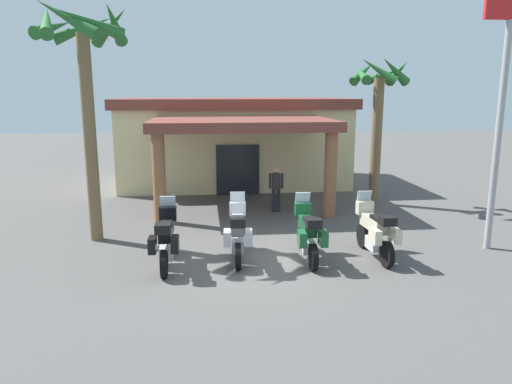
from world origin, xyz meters
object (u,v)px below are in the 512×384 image
object	(u,v)px
palm_tree_near_portico	(378,101)
motel_building	(234,140)
motorcycle_black	(166,239)
palm_tree_roadside	(84,63)
pedestrian	(276,186)
motorcycle_silver	(238,233)
motorcycle_cream	(375,231)
motorcycle_green	(308,234)
roadside_sign	(505,72)

from	to	relation	value
palm_tree_near_portico	motel_building	bearing A→B (deg)	138.23
motorcycle_black	palm_tree_roadside	bearing A→B (deg)	42.89
pedestrian	motorcycle_black	bearing A→B (deg)	146.14
motorcycle_black	pedestrian	bearing A→B (deg)	-33.75
motel_building	motorcycle_silver	bearing A→B (deg)	-93.15
motorcycle_black	pedestrian	size ratio (longest dim) A/B	1.34
pedestrian	palm_tree_roadside	distance (m)	7.56
motorcycle_cream	pedestrian	size ratio (longest dim) A/B	1.34
motel_building	motorcycle_silver	world-z (taller)	motel_building
motorcycle_black	motorcycle_cream	size ratio (longest dim) A/B	1.00
motorcycle_black	motorcycle_silver	size ratio (longest dim) A/B	1.00
motorcycle_cream	motorcycle_green	bearing A→B (deg)	87.37
motel_building	motorcycle_black	xyz separation A→B (m)	(-2.02, -10.99, -1.35)
motorcycle_cream	palm_tree_roadside	xyz separation A→B (m)	(-7.65, 2.10, 4.33)
pedestrian	roadside_sign	world-z (taller)	roadside_sign
motorcycle_green	palm_tree_near_portico	size ratio (longest dim) A/B	0.40
palm_tree_roadside	roadside_sign	bearing A→B (deg)	-8.45
motorcycle_cream	palm_tree_roadside	distance (m)	9.04
palm_tree_roadside	pedestrian	bearing A→B (deg)	27.32
pedestrian	roadside_sign	bearing A→B (deg)	-131.80
motorcycle_silver	palm_tree_near_portico	world-z (taller)	palm_tree_near_portico
motorcycle_cream	palm_tree_near_portico	bearing A→B (deg)	-22.44
pedestrian	palm_tree_near_portico	bearing A→B (deg)	-77.05
motel_building	roadside_sign	bearing A→B (deg)	-58.78
roadside_sign	palm_tree_near_portico	bearing A→B (deg)	104.31
motel_building	pedestrian	distance (m)	5.96
motel_building	pedestrian	xyz separation A→B (m)	(1.33, -5.71, -1.10)
motorcycle_silver	motorcycle_green	world-z (taller)	same
motorcycle_silver	palm_tree_near_portico	distance (m)	8.68
motorcycle_silver	palm_tree_roadside	world-z (taller)	palm_tree_roadside
motorcycle_green	motorcycle_cream	world-z (taller)	same
motorcycle_silver	pedestrian	size ratio (longest dim) A/B	1.34
motel_building	roadside_sign	world-z (taller)	roadside_sign
palm_tree_roadside	palm_tree_near_portico	world-z (taller)	palm_tree_roadside
palm_tree_roadside	motel_building	bearing A→B (deg)	63.42
roadside_sign	motel_building	bearing A→B (deg)	123.07
palm_tree_near_portico	roadside_sign	world-z (taller)	roadside_sign
motorcycle_black	palm_tree_near_portico	size ratio (longest dim) A/B	0.40
motorcycle_silver	motorcycle_black	bearing A→B (deg)	104.91
motorcycle_cream	pedestrian	distance (m)	5.41
motorcycle_green	pedestrian	xyz separation A→B (m)	(-0.21, 5.09, 0.25)
palm_tree_roadside	motorcycle_green	bearing A→B (deg)	-20.29
motorcycle_green	pedestrian	distance (m)	5.10
motorcycle_black	palm_tree_roadside	distance (m)	5.44
motorcycle_black	motorcycle_green	distance (m)	3.57
palm_tree_roadside	roadside_sign	xyz separation A→B (m)	(11.00, -1.64, -0.28)
motorcycle_black	motorcycle_silver	distance (m)	1.83
motel_building	roadside_sign	distance (m)	12.54
pedestrian	motorcycle_green	bearing A→B (deg)	-179.01
motorcycle_black	roadside_sign	world-z (taller)	roadside_sign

